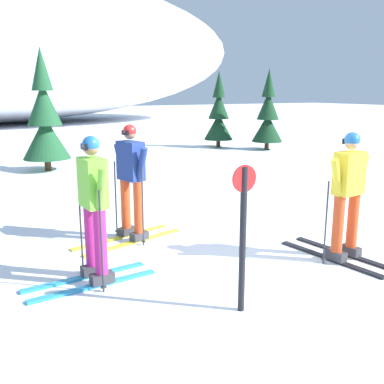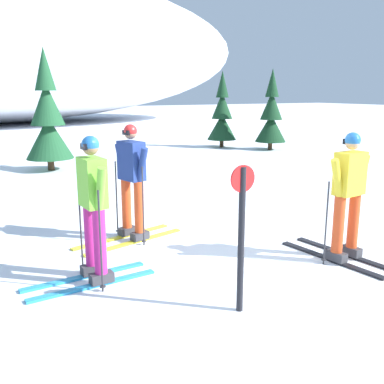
{
  "view_description": "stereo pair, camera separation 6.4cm",
  "coord_description": "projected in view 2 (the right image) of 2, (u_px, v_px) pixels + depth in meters",
  "views": [
    {
      "loc": [
        -3.37,
        -5.02,
        2.3
      ],
      "look_at": [
        -0.49,
        0.12,
        0.95
      ],
      "focal_mm": 41.63,
      "sensor_mm": 36.0,
      "label": 1
    },
    {
      "loc": [
        -3.31,
        -5.06,
        2.3
      ],
      "look_at": [
        -0.49,
        0.12,
        0.95
      ],
      "focal_mm": 41.63,
      "sensor_mm": 36.0,
      "label": 2
    }
  ],
  "objects": [
    {
      "name": "pine_tree_far_right",
      "position": [
        271.0,
        116.0,
        17.44
      ],
      "size": [
        1.21,
        1.21,
        3.14
      ],
      "color": "#47301E",
      "rests_on": "ground"
    },
    {
      "name": "skier_lime_jacket",
      "position": [
        93.0,
        207.0,
        5.31
      ],
      "size": [
        1.62,
        0.77,
        1.79
      ],
      "color": "#2893CC",
      "rests_on": "ground"
    },
    {
      "name": "pine_tree_center_left",
      "position": [
        48.0,
        120.0,
        12.81
      ],
      "size": [
        1.35,
        1.35,
        3.51
      ],
      "color": "#47301E",
      "rests_on": "ground"
    },
    {
      "name": "skier_yellow_jacket",
      "position": [
        348.0,
        195.0,
        5.99
      ],
      "size": [
        0.8,
        1.7,
        1.77
      ],
      "color": "black",
      "rests_on": "ground"
    },
    {
      "name": "ground_plane",
      "position": [
        226.0,
        254.0,
        6.39
      ],
      "size": [
        120.0,
        120.0,
        0.0
      ],
      "primitive_type": "plane",
      "color": "white"
    },
    {
      "name": "pine_tree_center_right",
      "position": [
        222.0,
        116.0,
        18.26
      ],
      "size": [
        1.19,
        1.19,
        3.09
      ],
      "color": "#47301E",
      "rests_on": "ground"
    },
    {
      "name": "skier_navy_jacket",
      "position": [
        131.0,
        180.0,
        6.85
      ],
      "size": [
        1.83,
        0.86,
        1.81
      ],
      "color": "gold",
      "rests_on": "ground"
    },
    {
      "name": "trail_marker_post",
      "position": [
        241.0,
        231.0,
        4.57
      ],
      "size": [
        0.28,
        0.07,
        1.58
      ],
      "color": "black",
      "rests_on": "ground"
    }
  ]
}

